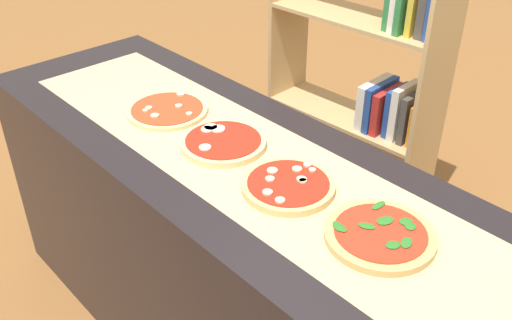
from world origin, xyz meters
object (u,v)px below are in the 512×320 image
object	(u,v)px
pizza_mushroom_0	(167,110)
pizza_mozzarella_1	(222,143)
pizza_spinach_3	(380,235)
pizza_mushroom_2	(288,186)
bookshelf	(372,87)

from	to	relation	value
pizza_mushroom_0	pizza_mozzarella_1	xyz separation A→B (m)	(0.31, -0.00, 0.00)
pizza_mozzarella_1	pizza_spinach_3	xyz separation A→B (m)	(0.62, 0.00, -0.00)
pizza_mushroom_0	pizza_mozzarella_1	world-z (taller)	pizza_mozzarella_1
pizza_mushroom_0	pizza_mushroom_2	bearing A→B (deg)	-1.62
pizza_mozzarella_1	bookshelf	distance (m)	1.13
pizza_mushroom_0	pizza_spinach_3	world-z (taller)	pizza_spinach_3
pizza_mushroom_2	pizza_spinach_3	size ratio (longest dim) A/B	0.94
pizza_mushroom_2	bookshelf	distance (m)	1.24
pizza_mozzarella_1	pizza_spinach_3	distance (m)	0.62
pizza_mozzarella_1	pizza_mushroom_2	world-z (taller)	pizza_mushroom_2
pizza_mushroom_0	bookshelf	xyz separation A→B (m)	(0.09, 1.08, -0.23)
pizza_mushroom_2	pizza_spinach_3	bearing A→B (deg)	3.22
pizza_spinach_3	bookshelf	xyz separation A→B (m)	(-0.83, 1.08, -0.23)
pizza_mushroom_0	bookshelf	bearing A→B (deg)	85.27
pizza_mushroom_2	bookshelf	world-z (taller)	bookshelf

